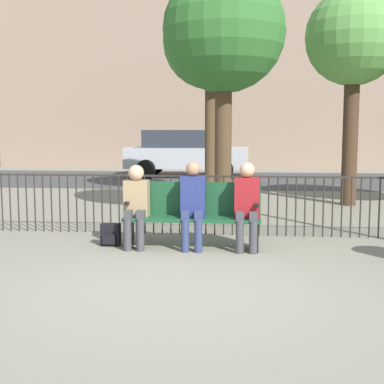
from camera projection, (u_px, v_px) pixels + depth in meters
The scene contains 13 objects.
ground_plane at pixel (175, 286), 5.70m from camera, with size 80.00×80.00×0.00m, color gray.
park_bench at pixel (193, 213), 7.52m from camera, with size 1.90×0.45×0.92m.
seated_person_0 at pixel (136, 202), 7.45m from camera, with size 0.34×0.39×1.17m.
seated_person_1 at pixel (193, 201), 7.37m from camera, with size 0.34×0.39×1.22m.
seated_person_2 at pixel (247, 202), 7.29m from camera, with size 0.34×0.39×1.22m.
backpack at pixel (111, 235), 7.68m from camera, with size 0.27×0.20×0.32m.
fence_railing at pixel (197, 200), 8.43m from camera, with size 9.01×0.03×0.95m.
tree_0 at pixel (210, 42), 12.86m from camera, with size 2.31×2.31×4.93m.
tree_1 at pixel (224, 33), 9.50m from camera, with size 2.20×2.20×4.51m.
tree_3 at pixel (354, 41), 11.35m from camera, with size 2.05×2.05×4.63m.
street_surface at pixel (223, 179), 17.56m from camera, with size 24.00×6.00×0.01m.
parked_car_0 at pixel (185, 152), 18.54m from camera, with size 4.20×1.94×1.62m.
building_facade at pixel (231, 23), 24.69m from camera, with size 20.00×6.00×13.02m.
Camera 1 is at (0.74, -5.50, 1.68)m, focal length 50.00 mm.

